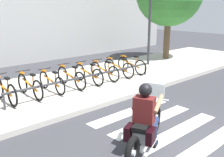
{
  "coord_description": "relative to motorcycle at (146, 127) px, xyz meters",
  "views": [
    {
      "loc": [
        -4.21,
        -2.36,
        2.85
      ],
      "look_at": [
        0.35,
        2.7,
        0.99
      ],
      "focal_mm": 42.15,
      "sensor_mm": 36.0,
      "label": 1
    }
  ],
  "objects": [
    {
      "name": "crosswalk_stripe_5",
      "position": [
        1.17,
        1.57,
        -0.45
      ],
      "size": [
        2.8,
        0.4,
        0.01
      ],
      "primitive_type": "cube",
      "color": "white",
      "rests_on": "ground"
    },
    {
      "name": "bicycle_6",
      "position": [
        3.24,
        4.25,
        0.04
      ],
      "size": [
        0.48,
        1.71,
        0.77
      ],
      "color": "black",
      "rests_on": "sidewalk"
    },
    {
      "name": "bicycle_0",
      "position": [
        -1.27,
        4.25,
        0.06
      ],
      "size": [
        0.48,
        1.67,
        0.8
      ],
      "color": "black",
      "rests_on": "sidewalk"
    },
    {
      "name": "bicycle_5",
      "position": [
        2.49,
        4.25,
        0.03
      ],
      "size": [
        0.48,
        1.67,
        0.74
      ],
      "color": "black",
      "rests_on": "sidewalk"
    },
    {
      "name": "rider",
      "position": [
        -0.07,
        -0.03,
        0.37
      ],
      "size": [
        0.75,
        0.69,
        1.44
      ],
      "color": "#591919",
      "rests_on": "ground"
    },
    {
      "name": "bike_rack",
      "position": [
        1.36,
        3.69,
        0.12
      ],
      "size": [
        5.87,
        0.07,
        0.49
      ],
      "color": "#333338",
      "rests_on": "sidewalk"
    },
    {
      "name": "motorcycle",
      "position": [
        0.0,
        0.0,
        0.0
      ],
      "size": [
        2.08,
        1.05,
        1.22
      ],
      "color": "black",
      "rests_on": "ground"
    },
    {
      "name": "street_lamp",
      "position": [
        5.88,
        4.93,
        1.89
      ],
      "size": [
        0.28,
        0.28,
        3.82
      ],
      "color": "#2D2D33",
      "rests_on": "ground"
    },
    {
      "name": "crosswalk_stripe_4",
      "position": [
        1.17,
        0.77,
        -0.45
      ],
      "size": [
        2.8,
        0.4,
        0.01
      ],
      "primitive_type": "cube",
      "color": "white",
      "rests_on": "ground"
    },
    {
      "name": "crosswalk_stripe_3",
      "position": [
        1.17,
        -0.03,
        -0.45
      ],
      "size": [
        2.8,
        0.4,
        0.01
      ],
      "primitive_type": "cube",
      "color": "white",
      "rests_on": "ground"
    },
    {
      "name": "bicycle_1",
      "position": [
        -0.52,
        4.25,
        0.05
      ],
      "size": [
        0.48,
        1.69,
        0.78
      ],
      "color": "black",
      "rests_on": "sidewalk"
    },
    {
      "name": "bicycle_7",
      "position": [
        4.0,
        4.25,
        0.04
      ],
      "size": [
        0.48,
        1.63,
        0.76
      ],
      "color": "black",
      "rests_on": "sidewalk"
    },
    {
      "name": "bicycle_4",
      "position": [
        1.74,
        4.25,
        0.04
      ],
      "size": [
        0.48,
        1.7,
        0.76
      ],
      "color": "black",
      "rests_on": "sidewalk"
    },
    {
      "name": "bicycle_2",
      "position": [
        0.23,
        4.25,
        0.03
      ],
      "size": [
        0.48,
        1.62,
        0.73
      ],
      "color": "black",
      "rests_on": "sidewalk"
    },
    {
      "name": "ground_plane",
      "position": [
        0.39,
        -0.83,
        -0.46
      ],
      "size": [
        48.0,
        48.0,
        0.0
      ],
      "primitive_type": "plane",
      "color": "#38383D"
    },
    {
      "name": "sidewalk",
      "position": [
        0.39,
        4.53,
        -0.38
      ],
      "size": [
        24.0,
        4.4,
        0.15
      ],
      "primitive_type": "cube",
      "color": "#B7B2A8",
      "rests_on": "ground"
    },
    {
      "name": "bicycle_3",
      "position": [
        0.99,
        4.25,
        0.05
      ],
      "size": [
        0.48,
        1.71,
        0.78
      ],
      "color": "black",
      "rests_on": "sidewalk"
    },
    {
      "name": "crosswalk_stripe_2",
      "position": [
        1.17,
        -0.83,
        -0.45
      ],
      "size": [
        2.8,
        0.4,
        0.01
      ],
      "primitive_type": "cube",
      "color": "white",
      "rests_on": "ground"
    }
  ]
}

